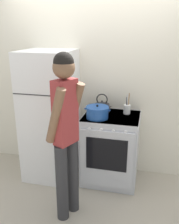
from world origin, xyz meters
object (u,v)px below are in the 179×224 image
Objects in this scene: refrigerator at (50,116)px; person at (66,130)px; utensil_jar at (127,109)px; tea_kettle at (102,107)px; dutch_oven_pot at (97,112)px; stove_range at (110,149)px.

person is (0.48, -0.75, 0.16)m from refrigerator.
utensil_jar is at bearing 9.16° from refrigerator.
utensil_jar is (0.33, 0.01, -0.01)m from tea_kettle.
utensil_jar is (1.01, 0.16, 0.13)m from refrigerator.
dutch_oven_pot is 0.18× the size of person.
dutch_oven_pot is at bearing -143.94° from utensil_jar.
dutch_oven_pot is (0.67, -0.09, 0.14)m from refrigerator.
refrigerator reaches higher than tea_kettle.
stove_range is at bearing -0.74° from person.
tea_kettle is 0.91× the size of utensil_jar.
tea_kettle is 0.93m from person.
stove_range is 3.37× the size of utensil_jar.
tea_kettle is at bearing 87.03° from dutch_oven_pot.
stove_range is 1.00m from person.
utensil_jar is 0.15× the size of person.
person reaches higher than dutch_oven_pot.
tea_kettle is (-0.15, 0.15, 0.53)m from stove_range.
tea_kettle is at bearing -178.88° from utensil_jar.
person is at bearing -57.23° from refrigerator.
stove_range is at bearing -44.75° from tea_kettle.
person reaches higher than tea_kettle.
person reaches higher than refrigerator.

